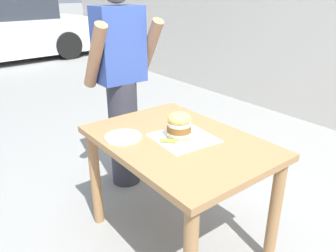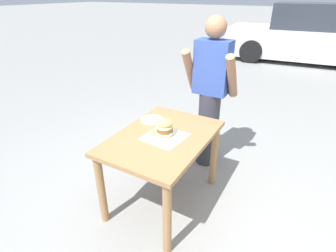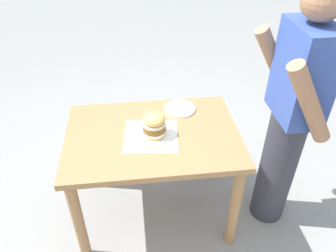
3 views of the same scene
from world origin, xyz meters
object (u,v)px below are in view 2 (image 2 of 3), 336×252
Objects in this scene: patio_table at (163,147)px; diner_across_table at (210,94)px; sandwich at (165,127)px; pickle_spear at (154,132)px; parked_car_near_curb at (305,36)px; side_plate_with_forks at (152,120)px.

patio_table is 0.66× the size of diner_across_table.
sandwich reaches higher than pickle_spear.
patio_table is 0.17m from pickle_spear.
diner_across_table reaches higher than parked_car_near_curb.
patio_table is at bearing 7.08° from pickle_spear.
parked_car_near_curb is at bearing 85.87° from diner_across_table.
pickle_spear is at bearing -95.23° from parked_car_near_curb.
sandwich is at bearing 12.54° from pickle_spear.
sandwich reaches higher than patio_table.
parked_car_near_curb reaches higher than sandwich.
pickle_spear is at bearing -53.71° from side_plate_with_forks.
diner_across_table is (0.10, 0.83, 0.06)m from sandwich.
parked_car_near_curb is (0.46, 6.30, -0.16)m from diner_across_table.
side_plate_with_forks is at bearing 126.29° from pickle_spear.
diner_across_table is (0.11, 0.84, 0.27)m from patio_table.
diner_across_table is (0.36, 0.63, 0.13)m from side_plate_with_forks.
parked_car_near_curb is at bearing 83.25° from side_plate_with_forks.
diner_across_table is 6.32m from parked_car_near_curb.
sandwich is 2.14× the size of pickle_spear.
pickle_spear is 0.02× the size of parked_car_near_curb.
sandwich is 0.11× the size of diner_across_table.
diner_across_table reaches higher than pickle_spear.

